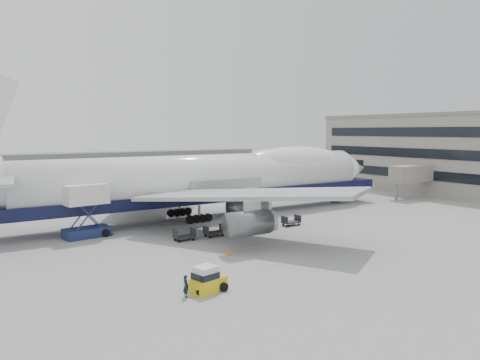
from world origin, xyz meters
TOP-DOWN VIEW (x-y plane):
  - ground at (0.00, 0.00)m, footprint 260.00×260.00m
  - apron_line at (0.00, -6.00)m, footprint 60.00×0.15m
  - hangar at (-10.00, 70.00)m, footprint 110.00×8.00m
  - airliner at (0.64, 12.00)m, footprint 67.00×55.30m
  - catering_truck at (-17.93, 8.52)m, footprint 5.39×4.00m
  - baggage_tug at (-15.34, -15.19)m, footprint 3.00×2.02m
  - ground_worker at (-17.22, -15.36)m, footprint 0.42×0.63m
  - traffic_cone at (-8.45, -7.30)m, footprint 0.43×0.43m
  - dolly_0 at (-9.30, 0.79)m, footprint 2.30×1.35m
  - dolly_1 at (-5.46, 0.79)m, footprint 2.30×1.35m
  - dolly_2 at (-1.63, 0.79)m, footprint 2.30×1.35m
  - dolly_3 at (2.21, 0.79)m, footprint 2.30×1.35m
  - dolly_4 at (6.05, 0.79)m, footprint 2.30×1.35m

SIDE VIEW (x-z plane):
  - ground at x=0.00m, z-range 0.00..0.00m
  - apron_line at x=0.00m, z-range 0.00..0.01m
  - traffic_cone at x=-8.45m, z-range -0.02..0.62m
  - dolly_0 at x=-9.30m, z-range -0.12..1.18m
  - dolly_1 at x=-5.46m, z-range -0.12..1.18m
  - dolly_2 at x=-1.63m, z-range -0.12..1.18m
  - dolly_3 at x=2.21m, z-range -0.12..1.18m
  - dolly_4 at x=6.05m, z-range -0.12..1.18m
  - ground_worker at x=-17.22m, z-range 0.00..1.68m
  - baggage_tug at x=-15.34m, z-range -0.11..1.90m
  - catering_truck at x=-17.93m, z-range 0.38..6.51m
  - hangar at x=-10.00m, z-range 0.00..7.00m
  - airliner at x=0.64m, z-range -4.37..15.61m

